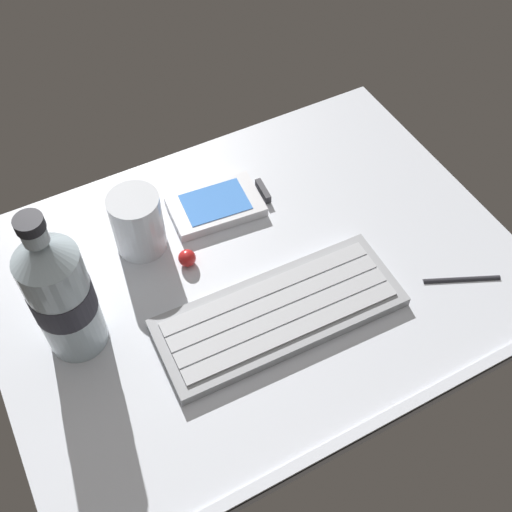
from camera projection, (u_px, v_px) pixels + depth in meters
The scene contains 7 objects.
ground_plane at pixel (257, 277), 78.24cm from camera, with size 64.00×48.00×2.80cm.
keyboard at pixel (279, 312), 72.96cm from camera, with size 29.32×11.87×1.70cm.
handheld_device at pixel (220, 204), 83.33cm from camera, with size 13.27×8.66×1.50cm.
juice_cup at pixel (138, 225), 77.00cm from camera, with size 6.40×6.40×8.50cm.
water_bottle at pixel (60, 294), 64.67cm from camera, with size 6.73×6.73×20.80cm.
trackball_mouse at pixel (187, 258), 77.39cm from camera, with size 2.20×2.20×2.20cm, color red.
stylus_pen at pixel (462, 278), 76.46cm from camera, with size 0.70×0.70×9.50cm, color #26262B.
Camera 1 is at (-21.33, -40.24, 62.83)cm, focal length 43.99 mm.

